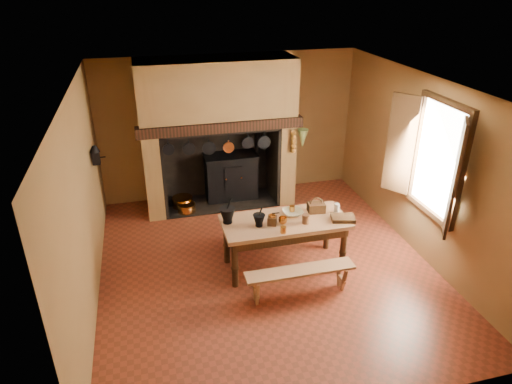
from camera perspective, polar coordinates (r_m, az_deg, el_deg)
floor at (r=7.23m, az=1.24°, el=-9.14°), size 5.50×5.50×0.00m
ceiling at (r=6.07m, az=1.49°, el=13.03°), size 5.50×5.50×0.00m
back_wall at (r=9.02m, az=-3.37°, el=8.15°), size 5.00×0.02×2.80m
wall_left at (r=6.39m, az=-20.81°, el=-1.44°), size 0.02×5.50×2.80m
wall_right at (r=7.54m, az=20.00°, el=2.89°), size 0.02×5.50×2.80m
wall_front at (r=4.34m, az=11.40°, el=-14.12°), size 5.00×0.02×2.80m
chimney_breast at (r=8.44m, az=-4.88°, el=9.75°), size 2.95×0.96×2.80m
iron_range at (r=9.07m, az=-3.11°, el=2.04°), size 1.12×0.55×1.60m
hearth_pans at (r=8.91m, az=-9.12°, el=-1.50°), size 0.51×0.62×0.20m
hanging_pans at (r=8.11m, az=-4.42°, el=5.71°), size 1.92×0.29×0.27m
onion_string at (r=8.41m, az=4.67°, el=6.25°), size 0.12×0.10×0.46m
herb_bunch at (r=8.45m, az=5.85°, el=6.66°), size 0.20×0.20×0.35m
window at (r=7.05m, az=21.07°, el=3.77°), size 0.39×1.75×1.76m
wall_coffee_mill at (r=7.75m, az=-19.45°, el=4.53°), size 0.23×0.16×0.31m
work_table at (r=6.87m, az=3.60°, el=-4.46°), size 1.88×0.84×0.81m
bench_front at (r=6.48m, az=5.52°, el=-10.41°), size 1.56×0.27×0.44m
bench_back at (r=7.58m, az=2.04°, el=-4.31°), size 1.60×0.28×0.45m
mortar_large at (r=6.68m, az=-3.59°, el=-2.84°), size 0.23×0.23×0.40m
mortar_small at (r=6.59m, az=0.38°, el=-3.48°), size 0.18×0.18×0.31m
coffee_grinder at (r=6.64m, az=2.04°, el=-3.51°), size 0.19×0.17×0.20m
brass_mug_a at (r=6.46m, az=3.44°, el=-4.73°), size 0.11×0.11×0.10m
brass_mug_b at (r=7.02m, az=4.53°, el=-2.10°), size 0.11×0.11×0.10m
mixing_bowl at (r=6.93m, az=4.61°, el=-2.60°), size 0.32×0.32×0.08m
stoneware_crock at (r=6.72m, az=6.24°, el=-3.37°), size 0.14×0.14×0.14m
glass_jar at (r=7.08m, az=10.05°, el=-1.99°), size 0.08×0.08×0.15m
wicker_basket at (r=7.05m, az=7.54°, el=-1.87°), size 0.28×0.21×0.25m
wooden_tray at (r=6.91m, az=10.81°, el=-3.21°), size 0.39×0.32×0.06m
brass_cup at (r=6.69m, az=3.36°, el=-3.57°), size 0.14×0.14×0.10m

